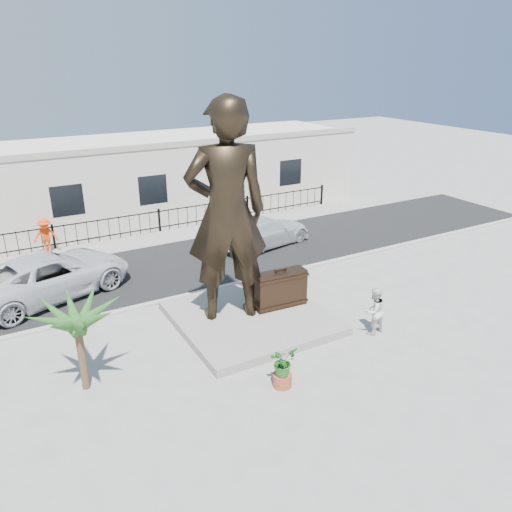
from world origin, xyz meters
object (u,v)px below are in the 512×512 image
at_px(statue, 227,213).
at_px(tourist, 374,311).
at_px(suitcase, 280,289).
at_px(car_white, 51,275).

xyz_separation_m(statue, tourist, (3.99, -3.20, -3.27)).
xyz_separation_m(statue, suitcase, (1.95, -0.39, -3.14)).
bearing_deg(car_white, statue, -154.31).
relative_size(statue, suitcase, 3.90).
height_order(statue, tourist, statue).
height_order(suitcase, tourist, tourist).
distance_m(tourist, car_white, 12.61).
xyz_separation_m(suitcase, tourist, (2.04, -2.82, -0.13)).
distance_m(statue, suitcase, 3.72).
bearing_deg(suitcase, statue, 172.24).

